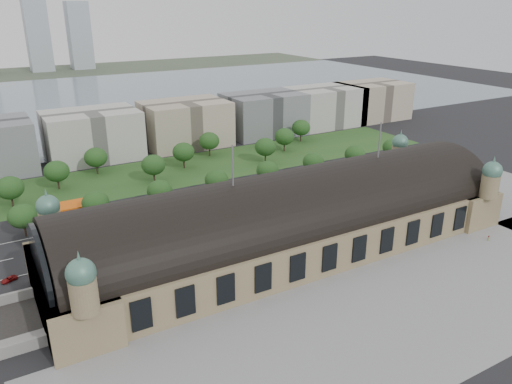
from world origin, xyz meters
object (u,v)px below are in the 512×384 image
traffic_car_2 (67,252)px  parked_car_5 (116,258)px  petrol_station (73,206)px  parked_car_2 (129,249)px  bus_mid (235,219)px  traffic_car_3 (154,224)px  parked_car_6 (207,231)px  pedestrian_0 (489,238)px  traffic_car_5 (325,185)px  bus_east (329,192)px  parked_car_3 (169,244)px  parked_car_4 (136,253)px  traffic_car_1 (45,242)px  bus_west (246,210)px  parked_car_0 (75,265)px  traffic_car_6 (354,184)px  parked_car_1 (9,279)px

traffic_car_2 → parked_car_5: bearing=53.0°
petrol_station → parked_car_2: size_ratio=2.92×
bus_mid → traffic_car_3: bearing=60.8°
parked_car_6 → pedestrian_0: pedestrian_0 is taller
traffic_car_3 → parked_car_2: bearing=132.8°
traffic_car_5 → bus_east: bearing=153.7°
parked_car_3 → parked_car_4: size_ratio=0.99×
parked_car_2 → parked_car_5: 6.46m
parked_car_5 → petrol_station: bearing=161.2°
petrol_station → traffic_car_5: size_ratio=3.01×
traffic_car_1 → bus_west: 70.11m
parked_car_5 → parked_car_6: size_ratio=0.85×
pedestrian_0 → traffic_car_3: bearing=165.2°
parked_car_0 → pedestrian_0: (122.77, -50.93, 0.16)m
parked_car_5 → parked_car_4: bearing=66.1°
traffic_car_1 → traffic_car_6: (124.51, -8.45, 0.14)m
traffic_car_2 → parked_car_0: size_ratio=1.22×
bus_west → traffic_car_1: bearing=79.4°
parked_car_5 → bus_east: bearing=72.3°
parked_car_3 → traffic_car_5: bearing=70.9°
bus_west → traffic_car_6: bearing=-88.1°
bus_west → pedestrian_0: bus_west is taller
petrol_station → parked_car_5: size_ratio=2.94×
traffic_car_2 → bus_mid: 57.27m
petrol_station → pedestrian_0: 147.89m
petrol_station → traffic_car_2: petrol_station is taller
traffic_car_1 → traffic_car_6: traffic_car_6 is taller
traffic_car_1 → traffic_car_2: 11.79m
traffic_car_5 → parked_car_4: parked_car_4 is taller
parked_car_1 → pedestrian_0: pedestrian_0 is taller
parked_car_0 → parked_car_4: bearing=54.9°
parked_car_0 → parked_car_4: 18.22m
traffic_car_5 → parked_car_2: (-90.52, -15.74, -0.07)m
bus_east → bus_mid: bearing=88.9°
traffic_car_6 → pedestrian_0: (3.82, -63.02, 0.13)m
parked_car_0 → parked_car_2: size_ratio=0.95×
parked_car_0 → traffic_car_5: bearing=70.4°
traffic_car_2 → parked_car_0: 9.95m
parked_car_1 → parked_car_5: 30.05m
petrol_station → traffic_car_3: (22.42, -25.82, -2.29)m
parked_car_5 → parked_car_6: (32.01, 3.16, 0.15)m
traffic_car_1 → pedestrian_0: bearing=-117.8°
parked_car_0 → pedestrian_0: size_ratio=2.49×
traffic_car_2 → parked_car_3: (29.89, -11.02, 0.05)m
parked_car_0 → bus_mid: bearing=65.3°
petrol_station → traffic_car_6: bearing=-15.3°
traffic_car_6 → parked_car_4: size_ratio=1.17×
traffic_car_3 → pedestrian_0: bearing=-130.4°
parked_car_0 → parked_car_1: 18.00m
traffic_car_2 → parked_car_3: parked_car_3 is taller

